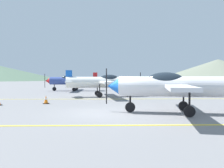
% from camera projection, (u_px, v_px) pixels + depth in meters
% --- Properties ---
extents(ground_plane, '(400.00, 400.00, 0.00)m').
position_uv_depth(ground_plane, '(107.00, 113.00, 11.93)').
color(ground_plane, slate).
extents(apron_line_near, '(80.00, 0.16, 0.01)m').
position_uv_depth(apron_line_near, '(107.00, 125.00, 8.75)').
color(apron_line_near, yellow).
rests_on(apron_line_near, ground_plane).
extents(apron_line_far, '(80.00, 0.16, 0.01)m').
position_uv_depth(apron_line_far, '(107.00, 99.00, 19.41)').
color(apron_line_far, yellow).
rests_on(apron_line_far, ground_plane).
extents(airplane_near, '(7.30, 8.33, 2.50)m').
position_uv_depth(airplane_near, '(177.00, 86.00, 11.65)').
color(airplane_near, silver).
rests_on(airplane_near, ground_plane).
extents(airplane_mid, '(7.28, 8.35, 2.50)m').
position_uv_depth(airplane_mid, '(103.00, 82.00, 21.75)').
color(airplane_mid, white).
rests_on(airplane_mid, ground_plane).
extents(airplane_far, '(7.18, 8.29, 2.50)m').
position_uv_depth(airplane_far, '(72.00, 80.00, 31.30)').
color(airplane_far, '#33478C').
rests_on(airplane_far, ground_plane).
extents(traffic_cone_front, '(0.36, 0.36, 0.59)m').
position_uv_depth(traffic_cone_front, '(46.00, 100.00, 15.96)').
color(traffic_cone_front, black).
rests_on(traffic_cone_front, ground_plane).
extents(hill_centerleft, '(74.11, 74.11, 12.26)m').
position_uv_depth(hill_centerleft, '(218.00, 70.00, 132.61)').
color(hill_centerleft, slate).
rests_on(hill_centerleft, ground_plane).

